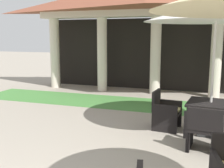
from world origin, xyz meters
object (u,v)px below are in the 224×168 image
object	(u,v)px
patio_chair_mid_left_south	(205,130)
patio_table_mid_left	(211,107)
patio_umbrella_mid_left	(217,12)
patio_chair_mid_left_west	(165,112)

from	to	relation	value
patio_chair_mid_left_south	patio_table_mid_left	bearing A→B (deg)	90.00
patio_table_mid_left	patio_umbrella_mid_left	size ratio (longest dim) A/B	0.35
patio_chair_mid_left_south	patio_chair_mid_left_west	world-z (taller)	patio_chair_mid_left_west
patio_umbrella_mid_left	patio_chair_mid_left_west	size ratio (longest dim) A/B	3.33
patio_chair_mid_left_south	patio_chair_mid_left_west	distance (m)	1.35
patio_table_mid_left	patio_umbrella_mid_left	xyz separation A→B (m)	(0.00, 0.00, 1.95)
patio_umbrella_mid_left	patio_chair_mid_left_south	world-z (taller)	patio_umbrella_mid_left
patio_table_mid_left	patio_chair_mid_left_south	bearing A→B (deg)	-95.30
patio_chair_mid_left_south	patio_chair_mid_left_west	xyz separation A→B (m)	(-0.87, 1.04, -0.01)
patio_table_mid_left	patio_chair_mid_left_south	xyz separation A→B (m)	(-0.09, -0.95, -0.21)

